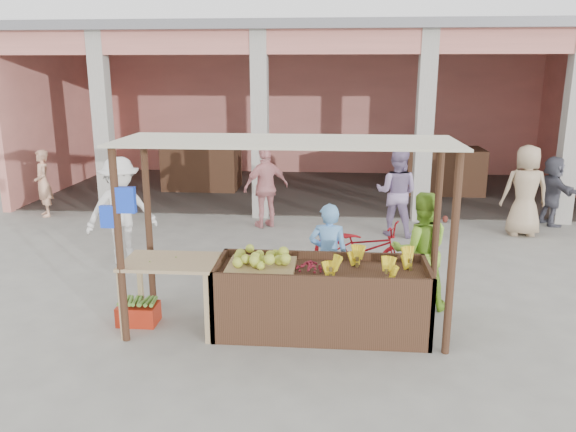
# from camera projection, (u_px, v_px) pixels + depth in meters

# --- Properties ---
(ground) EXTENTS (60.00, 60.00, 0.00)m
(ground) POSITION_uv_depth(u_px,v_px,m) (282.00, 329.00, 7.10)
(ground) COLOR slate
(ground) RESTS_ON ground
(market_building) EXTENTS (14.40, 6.40, 4.20)m
(market_building) POSITION_uv_depth(u_px,v_px,m) (315.00, 89.00, 15.03)
(market_building) COLOR #E38577
(market_building) RESTS_ON ground
(fruit_stall) EXTENTS (2.60, 0.95, 0.80)m
(fruit_stall) POSITION_uv_depth(u_px,v_px,m) (321.00, 301.00, 6.96)
(fruit_stall) COLOR #452A1B
(fruit_stall) RESTS_ON ground
(stall_awning) EXTENTS (4.09, 1.35, 2.39)m
(stall_awning) POSITION_uv_depth(u_px,v_px,m) (280.00, 174.00, 6.66)
(stall_awning) COLOR #452A1B
(stall_awning) RESTS_ON ground
(banana_heap) EXTENTS (1.12, 0.61, 0.20)m
(banana_heap) POSITION_uv_depth(u_px,v_px,m) (369.00, 265.00, 6.77)
(banana_heap) COLOR yellow
(banana_heap) RESTS_ON fruit_stall
(melon_tray) EXTENTS (0.83, 0.72, 0.22)m
(melon_tray) POSITION_uv_depth(u_px,v_px,m) (261.00, 261.00, 6.89)
(melon_tray) COLOR #9C7F50
(melon_tray) RESTS_ON fruit_stall
(berry_heap) EXTENTS (0.39, 0.32, 0.13)m
(berry_heap) POSITION_uv_depth(u_px,v_px,m) (311.00, 266.00, 6.84)
(berry_heap) COLOR maroon
(berry_heap) RESTS_ON fruit_stall
(side_table) EXTENTS (1.14, 0.77, 0.92)m
(side_table) POSITION_uv_depth(u_px,v_px,m) (171.00, 271.00, 6.91)
(side_table) COLOR tan
(side_table) RESTS_ON ground
(papaya_pile) EXTENTS (0.63, 0.36, 0.18)m
(papaya_pile) POSITION_uv_depth(u_px,v_px,m) (170.00, 253.00, 6.85)
(papaya_pile) COLOR #4A892C
(papaya_pile) RESTS_ON side_table
(red_crate) EXTENTS (0.50, 0.36, 0.26)m
(red_crate) POSITION_uv_depth(u_px,v_px,m) (139.00, 314.00, 7.24)
(red_crate) COLOR #AD2612
(red_crate) RESTS_ON ground
(plantain_bundle) EXTENTS (0.40, 0.28, 0.08)m
(plantain_bundle) POSITION_uv_depth(u_px,v_px,m) (138.00, 302.00, 7.20)
(plantain_bundle) COLOR #578932
(plantain_bundle) RESTS_ON red_crate
(produce_sacks) EXTENTS (0.79, 0.74, 0.60)m
(produce_sacks) POSITION_uv_depth(u_px,v_px,m) (437.00, 208.00, 12.09)
(produce_sacks) COLOR maroon
(produce_sacks) RESTS_ON ground
(vendor_blue) EXTENTS (0.62, 0.48, 1.57)m
(vendor_blue) POSITION_uv_depth(u_px,v_px,m) (328.00, 253.00, 7.60)
(vendor_blue) COLOR #67A7F1
(vendor_blue) RESTS_ON ground
(vendor_green) EXTENTS (0.85, 0.52, 1.71)m
(vendor_green) POSITION_uv_depth(u_px,v_px,m) (421.00, 248.00, 7.57)
(vendor_green) COLOR #80B72E
(vendor_green) RESTS_ON ground
(motorcycle) EXTENTS (1.18, 1.87, 0.93)m
(motorcycle) POSITION_uv_depth(u_px,v_px,m) (364.00, 247.00, 8.88)
(motorcycle) COLOR maroon
(motorcycle) RESTS_ON ground
(shopper_a) EXTENTS (1.39, 1.18, 1.95)m
(shopper_a) POSITION_uv_depth(u_px,v_px,m) (121.00, 206.00, 9.37)
(shopper_a) COLOR silver
(shopper_a) RESTS_ON ground
(shopper_b) EXTENTS (1.19, 1.04, 1.80)m
(shopper_b) POSITION_uv_depth(u_px,v_px,m) (266.00, 185.00, 11.55)
(shopper_b) COLOR #DA8A8B
(shopper_b) RESTS_ON ground
(shopper_c) EXTENTS (0.97, 0.64, 1.99)m
(shopper_c) POSITION_uv_depth(u_px,v_px,m) (526.00, 186.00, 10.93)
(shopper_c) COLOR tan
(shopper_c) RESTS_ON ground
(shopper_d) EXTENTS (0.93, 1.53, 1.54)m
(shopper_d) POSITION_uv_depth(u_px,v_px,m) (552.00, 189.00, 11.75)
(shopper_d) COLOR #51515E
(shopper_d) RESTS_ON ground
(shopper_e) EXTENTS (0.69, 0.72, 1.55)m
(shopper_e) POSITION_uv_depth(u_px,v_px,m) (43.00, 182.00, 12.46)
(shopper_e) COLOR #F5B08A
(shopper_e) RESTS_ON ground
(shopper_f) EXTENTS (1.03, 0.78, 1.88)m
(shopper_f) POSITION_uv_depth(u_px,v_px,m) (397.00, 189.00, 10.96)
(shopper_f) COLOR #957DA8
(shopper_f) RESTS_ON ground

